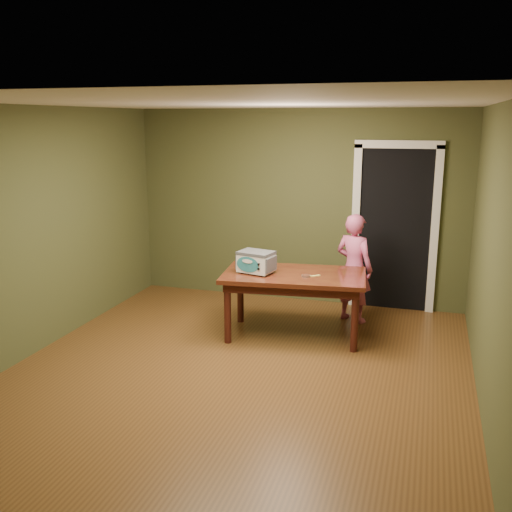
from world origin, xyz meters
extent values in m
plane|color=brown|center=(0.00, 0.00, 0.00)|extent=(5.00, 5.00, 0.00)
cube|color=#3E4324|center=(0.00, 2.50, 1.30)|extent=(4.50, 0.02, 2.60)
cube|color=#3E4324|center=(0.00, -2.50, 1.30)|extent=(4.50, 0.02, 2.60)
cube|color=#3E4324|center=(-2.25, 0.00, 1.30)|extent=(0.02, 5.00, 2.60)
cube|color=#3E4324|center=(2.25, 0.00, 1.30)|extent=(0.02, 5.00, 2.60)
cube|color=white|center=(0.00, 0.00, 2.60)|extent=(4.50, 5.00, 0.02)
cube|color=black|center=(1.30, 2.80, 1.05)|extent=(0.90, 0.60, 2.10)
cube|color=black|center=(1.30, 2.48, 1.05)|extent=(0.90, 0.02, 2.10)
cube|color=white|center=(0.80, 2.47, 1.05)|extent=(0.10, 0.06, 2.20)
cube|color=white|center=(1.80, 2.47, 1.05)|extent=(0.10, 0.06, 2.20)
cube|color=white|center=(1.30, 2.47, 2.15)|extent=(1.10, 0.06, 0.10)
cube|color=#3A130D|center=(0.30, 1.12, 0.72)|extent=(1.69, 1.08, 0.05)
cube|color=#38140E|center=(0.30, 1.12, 0.65)|extent=(1.56, 0.95, 0.10)
cylinder|color=#38140E|center=(-0.36, 0.69, 0.35)|extent=(0.08, 0.08, 0.70)
cylinder|color=#38140E|center=(-0.44, 1.38, 0.35)|extent=(0.08, 0.08, 0.70)
cylinder|color=#38140E|center=(1.03, 0.85, 0.35)|extent=(0.08, 0.08, 0.70)
cylinder|color=#38140E|center=(0.95, 1.55, 0.35)|extent=(0.08, 0.08, 0.70)
cylinder|color=#4C4F54|center=(-0.30, 0.95, 0.76)|extent=(0.03, 0.03, 0.02)
cylinder|color=#4C4F54|center=(-0.25, 1.15, 0.76)|extent=(0.03, 0.03, 0.02)
cylinder|color=#4C4F54|center=(0.00, 0.88, 0.76)|extent=(0.03, 0.03, 0.02)
cylinder|color=#4C4F54|center=(0.05, 1.08, 0.76)|extent=(0.03, 0.03, 0.02)
cube|color=white|center=(-0.13, 1.02, 0.87)|extent=(0.42, 0.34, 0.21)
cube|color=#4C4F54|center=(-0.13, 1.02, 0.98)|extent=(0.43, 0.35, 0.03)
cube|color=#4C4F54|center=(-0.32, 1.06, 0.87)|extent=(0.07, 0.24, 0.16)
cube|color=#4C4F54|center=(0.06, 0.97, 0.87)|extent=(0.07, 0.24, 0.16)
ellipsoid|color=teal|center=(-0.19, 0.89, 0.87)|extent=(0.28, 0.07, 0.18)
cylinder|color=black|center=(-0.05, 0.85, 0.89)|extent=(0.03, 0.02, 0.03)
cylinder|color=black|center=(-0.05, 0.85, 0.84)|extent=(0.02, 0.02, 0.02)
cylinder|color=silver|center=(0.46, 1.01, 0.76)|extent=(0.10, 0.10, 0.02)
cylinder|color=#452417|center=(0.46, 1.01, 0.77)|extent=(0.09, 0.09, 0.01)
cube|color=#FFF66E|center=(0.52, 1.05, 0.75)|extent=(0.15, 0.14, 0.01)
imported|color=#C95382|center=(0.88, 1.84, 0.68)|extent=(0.58, 0.50, 1.35)
camera|label=1|loc=(1.72, -4.99, 2.45)|focal=40.00mm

